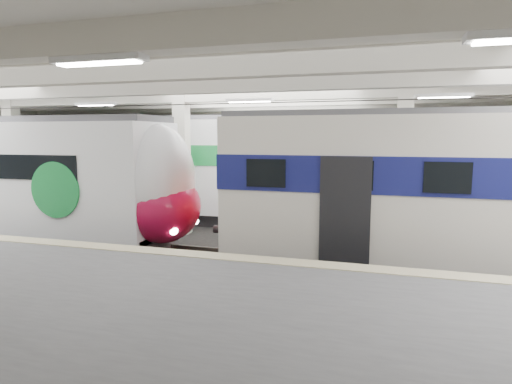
% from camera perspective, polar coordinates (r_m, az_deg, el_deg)
% --- Properties ---
extents(station_hall, '(36.00, 24.00, 5.75)m').
position_cam_1_polar(station_hall, '(11.03, -6.57, 4.72)').
color(station_hall, black).
rests_on(station_hall, ground).
extents(modern_emu, '(13.57, 2.80, 4.39)m').
position_cam_1_polar(modern_emu, '(16.67, -27.85, 1.09)').
color(modern_emu, white).
rests_on(modern_emu, ground).
extents(older_rer, '(13.41, 2.96, 4.43)m').
position_cam_1_polar(older_rer, '(12.25, 27.88, -0.16)').
color(older_rer, silver).
rests_on(older_rer, ground).
extents(far_train, '(14.57, 3.34, 4.61)m').
position_cam_1_polar(far_train, '(19.95, -12.84, 3.32)').
color(far_train, white).
rests_on(far_train, ground).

